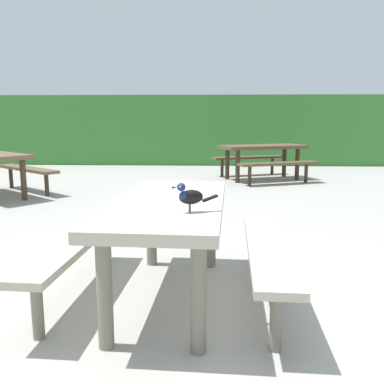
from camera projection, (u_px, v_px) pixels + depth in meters
name	position (u px, v px, depth m)	size (l,w,h in m)	color
ground_plane	(179.00, 315.00, 2.81)	(60.00, 60.00, 0.00)	#A3A099
hedge_wall	(203.00, 130.00, 12.34)	(28.00, 1.64, 1.94)	#387A33
picnic_table_foreground	(169.00, 225.00, 2.98)	(1.76, 1.84, 0.74)	#B2A893
bird_grackle	(189.00, 196.00, 2.52)	(0.28, 0.12, 0.18)	black
picnic_table_mid_right	(262.00, 154.00, 8.96)	(2.20, 2.18, 0.74)	brown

